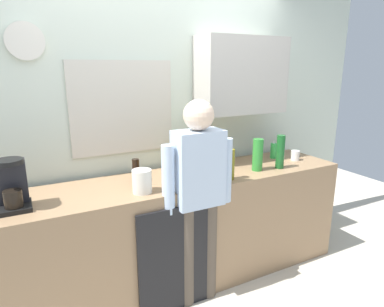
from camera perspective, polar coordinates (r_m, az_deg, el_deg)
The scene contains 17 objects.
ground_plane at distance 2.93m, azimuth 0.99°, elevation -23.61°, with size 8.00×8.00×0.00m, color beige.
kitchen_counter at distance 2.90m, azimuth -1.87°, elevation -13.00°, with size 2.95×0.64×0.94m, color #937251.
dishwasher_panel at distance 2.58m, azimuth -3.08°, elevation -17.99°, with size 0.56×0.02×0.84m, color black.
back_wall_assembly at distance 3.00m, azimuth -3.86°, elevation 5.99°, with size 4.55×0.42×2.60m.
coffee_maker at distance 2.38m, azimuth -28.60°, elevation -5.02°, with size 0.20×0.20×0.33m.
bottle_green_wine at distance 3.02m, azimuth 14.96°, elevation 0.29°, with size 0.07×0.07×0.30m, color #195923.
bottle_red_vinegar at distance 3.04m, azimuth 2.51°, elevation 0.08°, with size 0.06×0.06×0.22m, color maroon.
bottle_olive_oil at distance 2.65m, azimuth 6.70°, elevation -1.88°, with size 0.06×0.06×0.25m, color olive.
bottle_amber_beer at distance 2.53m, azimuth -1.29°, elevation -2.85°, with size 0.06×0.06×0.23m, color brown.
bottle_dark_sauce at distance 2.64m, azimuth -9.64°, elevation -2.85°, with size 0.06×0.06×0.18m, color black.
bottle_clear_soda at distance 2.92m, azimuth 11.24°, elevation -0.22°, with size 0.09×0.09×0.28m, color #2D8C33.
cup_yellow_cup at distance 2.67m, azimuth -0.93°, elevation -3.48°, with size 0.07×0.07×0.09m, color yellow.
cup_white_mug at distance 3.35m, azimuth 17.35°, elevation -0.33°, with size 0.08×0.08×0.10m, color white.
potted_plant at distance 2.85m, azimuth -0.59°, elevation -0.43°, with size 0.15×0.15×0.23m.
dish_soap at distance 3.36m, azimuth 13.83°, elevation 0.53°, with size 0.06×0.06×0.18m.
storage_canister at distance 2.40m, azimuth -8.61°, elevation -4.75°, with size 0.14×0.14×0.17m, color silver.
person_at_sink at distance 2.46m, azimuth 1.08°, elevation -5.97°, with size 0.57×0.22×1.60m.
Camera 1 is at (-1.10, -2.02, 1.81)m, focal length 30.97 mm.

